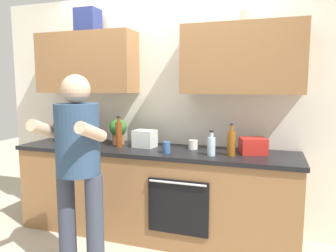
{
  "coord_description": "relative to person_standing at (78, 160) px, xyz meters",
  "views": [
    {
      "loc": [
        1.12,
        -2.88,
        1.53
      ],
      "look_at": [
        0.2,
        -0.1,
        1.15
      ],
      "focal_mm": 33.51,
      "sensor_mm": 36.0,
      "label": 1
    }
  ],
  "objects": [
    {
      "name": "person_standing",
      "position": [
        0.0,
        0.0,
        0.0
      ],
      "size": [
        0.49,
        0.45,
        1.61
      ],
      "color": "#383D4C",
      "rests_on": "ground"
    },
    {
      "name": "ground_plane",
      "position": [
        0.3,
        0.84,
        -0.95
      ],
      "size": [
        12.0,
        12.0,
        0.0
      ],
      "primitive_type": "plane",
      "color": "#B2A893"
    },
    {
      "name": "back_wall_unit",
      "position": [
        0.29,
        1.12,
        0.54
      ],
      "size": [
        4.0,
        0.38,
        2.5
      ],
      "color": "silver",
      "rests_on": "ground"
    },
    {
      "name": "cup_coffee",
      "position": [
        0.69,
        0.94,
        -0.01
      ],
      "size": [
        0.09,
        0.09,
        0.09
      ],
      "primitive_type": "cylinder",
      "color": "white",
      "rests_on": "counter"
    },
    {
      "name": "counter",
      "position": [
        0.3,
        0.84,
        -0.5
      ],
      "size": [
        2.84,
        0.67,
        0.9
      ],
      "color": "olive",
      "rests_on": "ground"
    },
    {
      "name": "bottle_soy",
      "position": [
        -0.88,
        0.88,
        0.05
      ],
      "size": [
        0.08,
        0.08,
        0.28
      ],
      "color": "black",
      "rests_on": "counter"
    },
    {
      "name": "grocery_bag_produce",
      "position": [
        0.19,
        0.9,
        0.03
      ],
      "size": [
        0.24,
        0.19,
        0.17
      ],
      "primitive_type": "cube",
      "rotation": [
        0.0,
        0.0,
        -0.11
      ],
      "color": "silver",
      "rests_on": "counter"
    },
    {
      "name": "bottle_vinegar",
      "position": [
        -0.06,
        0.81,
        0.08
      ],
      "size": [
        0.07,
        0.07,
        0.32
      ],
      "color": "brown",
      "rests_on": "counter"
    },
    {
      "name": "bottle_water",
      "position": [
        0.91,
        0.72,
        0.04
      ],
      "size": [
        0.07,
        0.07,
        0.23
      ],
      "color": "silver",
      "rests_on": "counter"
    },
    {
      "name": "potted_herb",
      "position": [
        -0.15,
        0.96,
        0.1
      ],
      "size": [
        0.19,
        0.19,
        0.27
      ],
      "color": "#9E6647",
      "rests_on": "counter"
    },
    {
      "name": "cup_tea",
      "position": [
        0.5,
        0.68,
        0.0
      ],
      "size": [
        0.07,
        0.07,
        0.11
      ],
      "primitive_type": "cylinder",
      "color": "#33598C",
      "rests_on": "counter"
    },
    {
      "name": "grocery_bag_crisps",
      "position": [
        1.27,
        0.92,
        0.02
      ],
      "size": [
        0.28,
        0.26,
        0.15
      ],
      "primitive_type": "cube",
      "rotation": [
        0.0,
        0.0,
        0.3
      ],
      "color": "red",
      "rests_on": "counter"
    },
    {
      "name": "bottle_syrup",
      "position": [
        1.08,
        0.77,
        0.06
      ],
      "size": [
        0.07,
        0.07,
        0.29
      ],
      "color": "#8C4C14",
      "rests_on": "counter"
    },
    {
      "name": "knife_block",
      "position": [
        -0.37,
        0.78,
        0.05
      ],
      "size": [
        0.1,
        0.14,
        0.27
      ],
      "color": "brown",
      "rests_on": "counter"
    },
    {
      "name": "bottle_wine",
      "position": [
        -0.51,
        1.05,
        0.09
      ],
      "size": [
        0.06,
        0.06,
        0.33
      ],
      "color": "#471419",
      "rests_on": "counter"
    }
  ]
}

